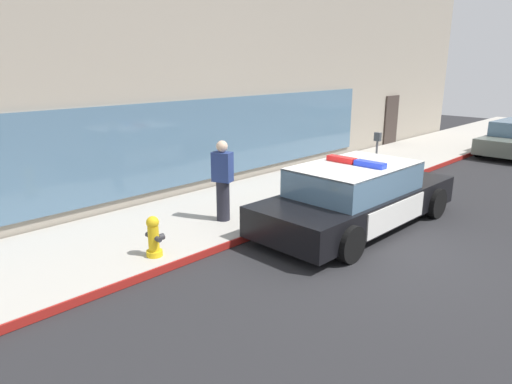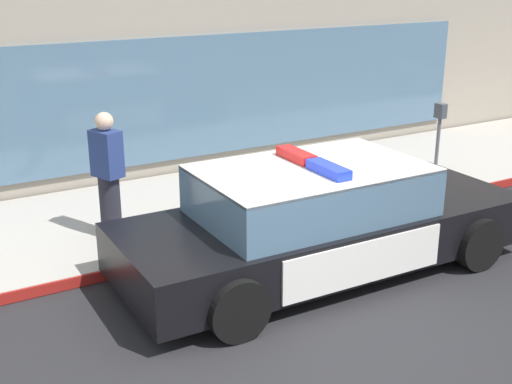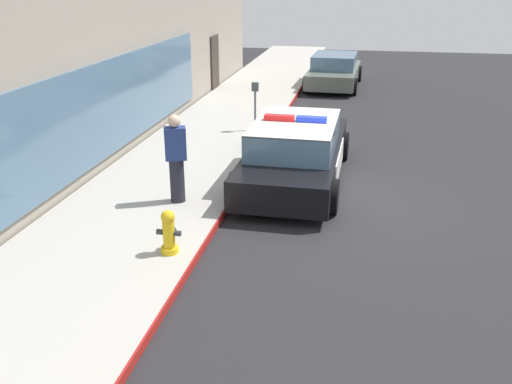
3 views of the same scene
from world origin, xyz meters
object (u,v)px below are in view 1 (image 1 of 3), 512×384
Objects in this scene: police_cruiser at (357,196)px; fire_hydrant at (154,237)px; parking_meter at (377,147)px; pedestrian_on_sidewalk at (223,181)px.

police_cruiser reaches higher than fire_hydrant.
fire_hydrant is at bearing -179.27° from parking_meter.
police_cruiser is 3.03× the size of pedestrian_on_sidewalk.
police_cruiser is at bearing 113.68° from pedestrian_on_sidewalk.
fire_hydrant is 0.42× the size of pedestrian_on_sidewalk.
fire_hydrant is 7.61m from parking_meter.
fire_hydrant is 2.23m from pedestrian_on_sidewalk.
police_cruiser reaches higher than parking_meter.
police_cruiser is 4.35m from fire_hydrant.
police_cruiser is at bearing -19.90° from fire_hydrant.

